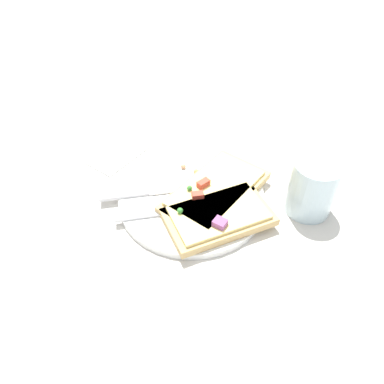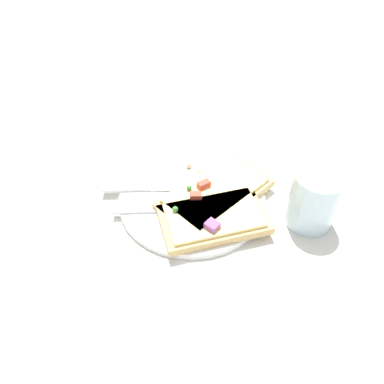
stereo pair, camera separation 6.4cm
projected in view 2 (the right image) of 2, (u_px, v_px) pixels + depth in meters
name	position (u px, v px, depth m)	size (l,w,h in m)	color
ground_plane	(192.00, 201.00, 0.66)	(4.00, 4.00, 0.00)	beige
plate	(192.00, 199.00, 0.65)	(0.25, 0.25, 0.01)	white
fork	(185.00, 209.00, 0.62)	(0.17, 0.16, 0.01)	silver
knife	(156.00, 187.00, 0.66)	(0.18, 0.17, 0.01)	silver
pizza_slice_main	(216.00, 193.00, 0.64)	(0.20, 0.11, 0.03)	tan
pizza_slice_corner	(214.00, 218.00, 0.60)	(0.20, 0.17, 0.03)	tan
crumb_scatter	(195.00, 169.00, 0.69)	(0.01, 0.04, 0.01)	tan
drinking_glass	(313.00, 199.00, 0.59)	(0.08, 0.08, 0.10)	silver
napkin	(129.00, 149.00, 0.76)	(0.11, 0.07, 0.01)	white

